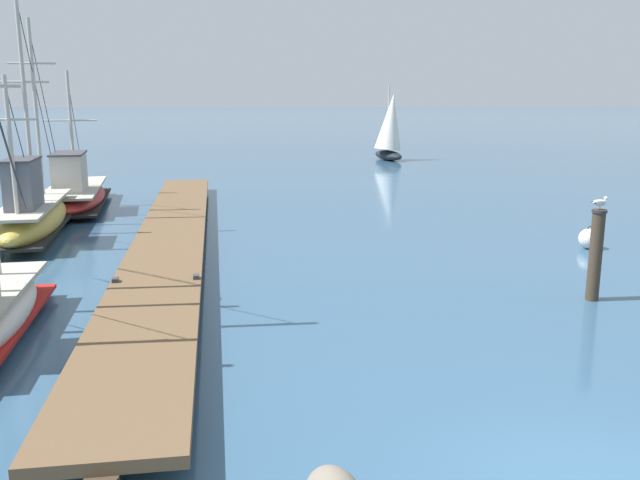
{
  "coord_description": "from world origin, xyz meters",
  "views": [
    {
      "loc": [
        -3.46,
        -5.95,
        4.17
      ],
      "look_at": [
        -2.39,
        6.66,
        1.4
      ],
      "focal_mm": 37.92,
      "sensor_mm": 36.0,
      "label": 1
    }
  ],
  "objects_px": {
    "mooring_buoy": "(589,239)",
    "distant_sailboat": "(390,128)",
    "fishing_boat_0": "(32,214)",
    "mooring_piling": "(596,254)",
    "fishing_boat_1": "(74,193)",
    "perched_seagull": "(600,202)"
  },
  "relations": [
    {
      "from": "mooring_buoy",
      "to": "distant_sailboat",
      "type": "relative_size",
      "value": 0.14
    },
    {
      "from": "fishing_boat_1",
      "to": "distant_sailboat",
      "type": "xyz_separation_m",
      "value": [
        14.85,
        16.87,
        1.41
      ]
    },
    {
      "from": "fishing_boat_0",
      "to": "distant_sailboat",
      "type": "bearing_deg",
      "value": 56.36
    },
    {
      "from": "mooring_piling",
      "to": "perched_seagull",
      "type": "distance_m",
      "value": 1.05
    },
    {
      "from": "mooring_buoy",
      "to": "mooring_piling",
      "type": "bearing_deg",
      "value": -115.36
    },
    {
      "from": "mooring_piling",
      "to": "distant_sailboat",
      "type": "bearing_deg",
      "value": 87.51
    },
    {
      "from": "perched_seagull",
      "to": "distant_sailboat",
      "type": "relative_size",
      "value": 0.08
    },
    {
      "from": "mooring_piling",
      "to": "perched_seagull",
      "type": "height_order",
      "value": "perched_seagull"
    },
    {
      "from": "fishing_boat_0",
      "to": "fishing_boat_1",
      "type": "height_order",
      "value": "fishing_boat_0"
    },
    {
      "from": "fishing_boat_0",
      "to": "distant_sailboat",
      "type": "height_order",
      "value": "fishing_boat_0"
    },
    {
      "from": "fishing_boat_1",
      "to": "mooring_buoy",
      "type": "distance_m",
      "value": 17.58
    },
    {
      "from": "mooring_piling",
      "to": "mooring_buoy",
      "type": "distance_m",
      "value": 5.02
    },
    {
      "from": "fishing_boat_1",
      "to": "mooring_piling",
      "type": "relative_size",
      "value": 3.76
    },
    {
      "from": "fishing_boat_0",
      "to": "mooring_piling",
      "type": "relative_size",
      "value": 4.14
    },
    {
      "from": "mooring_buoy",
      "to": "distant_sailboat",
      "type": "bearing_deg",
      "value": 91.99
    },
    {
      "from": "distant_sailboat",
      "to": "mooring_piling",
      "type": "bearing_deg",
      "value": -92.49
    },
    {
      "from": "fishing_boat_1",
      "to": "perched_seagull",
      "type": "distance_m",
      "value": 18.42
    },
    {
      "from": "fishing_boat_1",
      "to": "mooring_buoy",
      "type": "relative_size",
      "value": 11.24
    },
    {
      "from": "fishing_boat_0",
      "to": "perched_seagull",
      "type": "distance_m",
      "value": 15.26
    },
    {
      "from": "perched_seagull",
      "to": "mooring_piling",
      "type": "bearing_deg",
      "value": 5.68
    },
    {
      "from": "fishing_boat_1",
      "to": "perched_seagull",
      "type": "height_order",
      "value": "fishing_boat_1"
    },
    {
      "from": "fishing_boat_0",
      "to": "mooring_piling",
      "type": "xyz_separation_m",
      "value": [
        13.4,
        -7.2,
        0.25
      ]
    }
  ]
}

